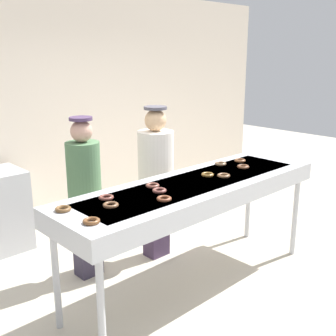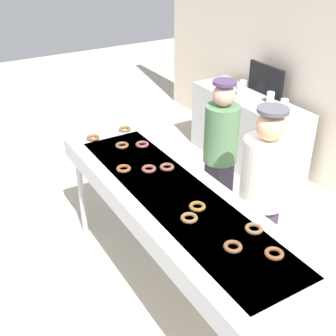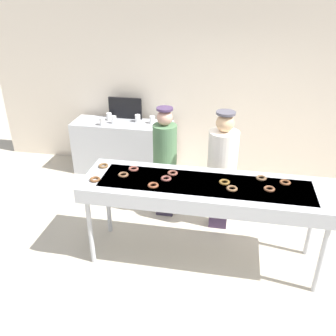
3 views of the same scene
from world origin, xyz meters
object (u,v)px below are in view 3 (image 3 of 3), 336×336
at_px(paper_cup_0, 152,120).
at_px(paper_cup_3, 102,121).
at_px(chocolate_donut_7, 173,173).
at_px(chocolate_donut_1, 103,166).
at_px(worker_assistant, 165,158).
at_px(chocolate_donut_5, 232,189).
at_px(chocolate_donut_11, 153,185).
at_px(chocolate_donut_3, 261,178).
at_px(worker_baker, 222,163).
at_px(chocolate_donut_8, 269,189).
at_px(fryer_conveyor, 205,190).
at_px(chocolate_donut_9, 133,169).
at_px(paper_cup_1, 114,120).
at_px(menu_display, 125,108).
at_px(chocolate_donut_6, 285,182).
at_px(chocolate_donut_4, 95,179).
at_px(chocolate_donut_2, 123,175).
at_px(paper_cup_4, 138,118).
at_px(paper_cup_2, 109,117).
at_px(chocolate_donut_10, 166,179).
at_px(chocolate_donut_0, 224,182).
at_px(prep_counter, 123,147).

height_order(paper_cup_0, paper_cup_3, same).
height_order(chocolate_donut_7, paper_cup_3, chocolate_donut_7).
relative_size(chocolate_donut_1, worker_assistant, 0.08).
distance_m(chocolate_donut_5, chocolate_donut_11, 0.84).
distance_m(chocolate_donut_3, worker_baker, 0.68).
height_order(chocolate_donut_3, chocolate_donut_7, same).
distance_m(chocolate_donut_1, chocolate_donut_8, 1.93).
bearing_deg(chocolate_donut_3, fryer_conveyor, -160.39).
bearing_deg(chocolate_donut_9, paper_cup_1, 114.98).
bearing_deg(chocolate_donut_3, menu_display, 136.92).
bearing_deg(worker_baker, chocolate_donut_6, 141.81).
xyz_separation_m(chocolate_donut_5, chocolate_donut_11, (-0.84, -0.09, 0.00)).
bearing_deg(chocolate_donut_4, paper_cup_1, 102.98).
relative_size(chocolate_donut_2, paper_cup_4, 0.95).
bearing_deg(chocolate_donut_2, paper_cup_2, 113.04).
height_order(fryer_conveyor, chocolate_donut_4, chocolate_donut_4).
relative_size(chocolate_donut_10, paper_cup_4, 0.95).
xyz_separation_m(chocolate_donut_0, chocolate_donut_6, (0.65, 0.12, 0.00)).
bearing_deg(chocolate_donut_9, chocolate_donut_1, 178.25).
height_order(fryer_conveyor, chocolate_donut_8, chocolate_donut_8).
xyz_separation_m(chocolate_donut_2, chocolate_donut_7, (0.55, 0.14, 0.00)).
height_order(chocolate_donut_6, chocolate_donut_8, same).
xyz_separation_m(chocolate_donut_7, worker_baker, (0.54, 0.57, -0.10)).
relative_size(chocolate_donut_2, worker_assistant, 0.08).
bearing_deg(paper_cup_3, paper_cup_4, 26.47).
distance_m(chocolate_donut_3, chocolate_donut_8, 0.24).
distance_m(chocolate_donut_3, chocolate_donut_10, 1.07).
bearing_deg(chocolate_donut_4, paper_cup_4, 93.08).
height_order(chocolate_donut_1, chocolate_donut_4, same).
height_order(chocolate_donut_5, paper_cup_0, chocolate_donut_5).
bearing_deg(chocolate_donut_4, chocolate_donut_9, 42.64).
height_order(chocolate_donut_2, chocolate_donut_11, same).
height_order(chocolate_donut_2, chocolate_donut_6, same).
relative_size(chocolate_donut_4, chocolate_donut_7, 1.00).
bearing_deg(paper_cup_0, paper_cup_3, -163.28).
height_order(chocolate_donut_4, chocolate_donut_10, same).
height_order(chocolate_donut_2, paper_cup_0, chocolate_donut_2).
relative_size(chocolate_donut_2, worker_baker, 0.07).
distance_m(chocolate_donut_6, worker_baker, 0.90).
bearing_deg(chocolate_donut_10, worker_baker, 50.03).
relative_size(chocolate_donut_7, paper_cup_3, 0.95).
xyz_separation_m(chocolate_donut_7, paper_cup_2, (-1.45, 1.98, -0.08)).
bearing_deg(chocolate_donut_3, worker_baker, 132.52).
xyz_separation_m(chocolate_donut_9, chocolate_donut_11, (0.31, -0.34, 0.00)).
height_order(prep_counter, paper_cup_2, paper_cup_2).
xyz_separation_m(prep_counter, paper_cup_3, (-0.28, -0.17, 0.52)).
relative_size(prep_counter, paper_cup_1, 13.48).
distance_m(worker_assistant, prep_counter, 1.58).
height_order(paper_cup_3, menu_display, menu_display).
distance_m(chocolate_donut_7, paper_cup_1, 2.27).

